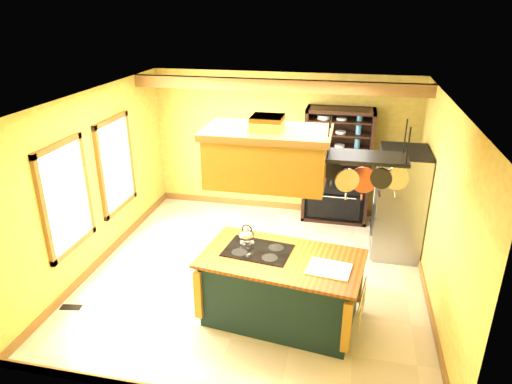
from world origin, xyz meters
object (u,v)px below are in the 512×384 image
at_px(pot_rack, 365,166).
at_px(refrigerator, 399,205).
at_px(range_hood, 267,155).
at_px(kitchen_island, 281,288).
at_px(hutch, 336,177).

xyz_separation_m(pot_rack, refrigerator, (0.66, 2.11, -1.35)).
distance_m(pot_rack, refrigerator, 2.59).
distance_m(range_hood, refrigerator, 3.10).
xyz_separation_m(kitchen_island, pot_rack, (0.91, 0.01, 1.72)).
height_order(range_hood, hutch, range_hood).
height_order(pot_rack, hutch, pot_rack).
distance_m(range_hood, pot_rack, 1.11).
relative_size(range_hood, hutch, 0.67).
bearing_deg(refrigerator, kitchen_island, -126.52).
bearing_deg(refrigerator, hutch, 133.59).
bearing_deg(pot_rack, hutch, 96.72).
height_order(refrigerator, hutch, hutch).
bearing_deg(range_hood, hutch, 77.27).
distance_m(kitchen_island, range_hood, 1.79).
relative_size(refrigerator, hutch, 0.81).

